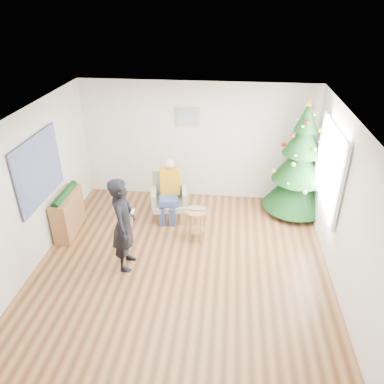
# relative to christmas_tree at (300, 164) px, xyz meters

# --- Properties ---
(floor) EXTENTS (5.00, 5.00, 0.00)m
(floor) POSITION_rel_christmas_tree_xyz_m (-2.15, -2.01, -1.10)
(floor) COLOR brown
(floor) RESTS_ON ground
(ceiling) EXTENTS (5.00, 5.00, 0.00)m
(ceiling) POSITION_rel_christmas_tree_xyz_m (-2.15, -2.01, 1.50)
(ceiling) COLOR white
(ceiling) RESTS_ON wall_back
(wall_back) EXTENTS (5.00, 0.00, 5.00)m
(wall_back) POSITION_rel_christmas_tree_xyz_m (-2.15, 0.49, 0.20)
(wall_back) COLOR silver
(wall_back) RESTS_ON floor
(wall_front) EXTENTS (5.00, 0.00, 5.00)m
(wall_front) POSITION_rel_christmas_tree_xyz_m (-2.15, -4.51, 0.20)
(wall_front) COLOR silver
(wall_front) RESTS_ON floor
(wall_left) EXTENTS (0.00, 5.00, 5.00)m
(wall_left) POSITION_rel_christmas_tree_xyz_m (-4.65, -2.01, 0.20)
(wall_left) COLOR silver
(wall_left) RESTS_ON floor
(wall_right) EXTENTS (0.00, 5.00, 5.00)m
(wall_right) POSITION_rel_christmas_tree_xyz_m (0.35, -2.01, 0.20)
(wall_right) COLOR silver
(wall_right) RESTS_ON floor
(window_panel) EXTENTS (0.04, 1.30, 1.40)m
(window_panel) POSITION_rel_christmas_tree_xyz_m (0.32, -1.01, 0.40)
(window_panel) COLOR white
(window_panel) RESTS_ON wall_right
(curtains) EXTENTS (0.05, 1.75, 1.50)m
(curtains) POSITION_rel_christmas_tree_xyz_m (0.29, -1.01, 0.40)
(curtains) COLOR white
(curtains) RESTS_ON wall_right
(christmas_tree) EXTENTS (1.36, 1.36, 2.45)m
(christmas_tree) POSITION_rel_christmas_tree_xyz_m (0.00, 0.00, 0.00)
(christmas_tree) COLOR #3F2816
(christmas_tree) RESTS_ON floor
(stool) EXTENTS (0.41, 0.41, 0.61)m
(stool) POSITION_rel_christmas_tree_xyz_m (-1.99, -1.22, -0.79)
(stool) COLOR brown
(stool) RESTS_ON floor
(laptop) EXTENTS (0.33, 0.22, 0.03)m
(laptop) POSITION_rel_christmas_tree_xyz_m (-1.99, -1.22, -0.48)
(laptop) COLOR silver
(laptop) RESTS_ON stool
(armchair) EXTENTS (0.80, 0.75, 0.98)m
(armchair) POSITION_rel_christmas_tree_xyz_m (-2.62, -0.51, -0.75)
(armchair) COLOR gray
(armchair) RESTS_ON floor
(seated_person) EXTENTS (0.44, 0.60, 1.28)m
(seated_person) POSITION_rel_christmas_tree_xyz_m (-2.61, -0.56, -0.45)
(seated_person) COLOR navy
(seated_person) RESTS_ON armchair
(standing_man) EXTENTS (0.42, 0.62, 1.66)m
(standing_man) POSITION_rel_christmas_tree_xyz_m (-3.09, -2.14, -0.27)
(standing_man) COLOR black
(standing_man) RESTS_ON floor
(game_controller) EXTENTS (0.04, 0.13, 0.04)m
(game_controller) POSITION_rel_christmas_tree_xyz_m (-2.92, -2.17, 0.01)
(game_controller) COLOR white
(game_controller) RESTS_ON standing_man
(console) EXTENTS (0.36, 1.02, 0.80)m
(console) POSITION_rel_christmas_tree_xyz_m (-4.48, -1.25, -0.70)
(console) COLOR brown
(console) RESTS_ON floor
(garland) EXTENTS (0.14, 0.90, 0.14)m
(garland) POSITION_rel_christmas_tree_xyz_m (-4.48, -1.25, -0.28)
(garland) COLOR black
(garland) RESTS_ON console
(tapestry) EXTENTS (0.03, 1.50, 1.15)m
(tapestry) POSITION_rel_christmas_tree_xyz_m (-4.61, -1.71, 0.45)
(tapestry) COLOR black
(tapestry) RESTS_ON wall_left
(framed_picture) EXTENTS (0.52, 0.05, 0.42)m
(framed_picture) POSITION_rel_christmas_tree_xyz_m (-2.35, 0.45, 0.75)
(framed_picture) COLOR tan
(framed_picture) RESTS_ON wall_back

